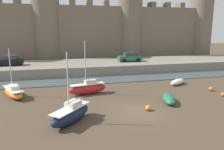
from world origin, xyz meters
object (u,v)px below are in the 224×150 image
object	(u,v)px
rowboat_foreground_right	(178,82)
car_quay_east	(9,61)
sailboat_midflat_centre	(13,92)
mooring_buoy_off_centre	(211,89)
car_quay_centre_east	(130,57)
rowboat_near_channel_left	(169,99)
mooring_buoy_near_shore	(148,108)
sailboat_foreground_centre	(88,88)
sailboat_foreground_left	(71,114)
mooring_buoy_mid_mud	(223,94)

from	to	relation	value
rowboat_foreground_right	car_quay_east	xyz separation A→B (m)	(-22.53, 11.72, 1.91)
sailboat_midflat_centre	mooring_buoy_off_centre	distance (m)	22.28
mooring_buoy_off_centre	car_quay_east	bearing A→B (deg)	148.32
sailboat_midflat_centre	car_quay_centre_east	distance (m)	21.03
rowboat_foreground_right	car_quay_centre_east	xyz separation A→B (m)	(-2.79, 11.48, 1.91)
sailboat_midflat_centre	rowboat_near_channel_left	xyz separation A→B (m)	(15.26, -5.48, -0.16)
rowboat_foreground_right	sailboat_midflat_centre	bearing A→B (deg)	-177.78
rowboat_foreground_right	rowboat_near_channel_left	distance (m)	7.72
mooring_buoy_off_centre	mooring_buoy_near_shore	world-z (taller)	mooring_buoy_near_shore
sailboat_foreground_centre	car_quay_east	bearing A→B (deg)	128.70
sailboat_midflat_centre	mooring_buoy_off_centre	world-z (taller)	sailboat_midflat_centre
rowboat_near_channel_left	car_quay_centre_east	world-z (taller)	car_quay_centre_east
mooring_buoy_off_centre	sailboat_midflat_centre	bearing A→B (deg)	172.69
sailboat_foreground_left	mooring_buoy_mid_mud	bearing A→B (deg)	10.26
car_quay_east	car_quay_centre_east	xyz separation A→B (m)	(19.74, -0.24, 0.00)
mooring_buoy_mid_mud	mooring_buoy_near_shore	bearing A→B (deg)	-167.87
rowboat_near_channel_left	mooring_buoy_near_shore	world-z (taller)	rowboat_near_channel_left
sailboat_midflat_centre	car_quay_centre_east	xyz separation A→B (m)	(17.01, 12.25, 1.72)
mooring_buoy_near_shore	car_quay_east	world-z (taller)	car_quay_east
sailboat_midflat_centre	sailboat_foreground_centre	bearing A→B (deg)	-5.32
mooring_buoy_near_shore	mooring_buoy_off_centre	bearing A→B (deg)	23.51
mooring_buoy_near_shore	sailboat_foreground_left	bearing A→B (deg)	-172.41
rowboat_foreground_right	car_quay_east	world-z (taller)	car_quay_east
sailboat_foreground_left	mooring_buoy_mid_mud	world-z (taller)	sailboat_foreground_left
mooring_buoy_off_centre	sailboat_foreground_left	bearing A→B (deg)	-162.74
mooring_buoy_off_centre	mooring_buoy_near_shore	size ratio (longest dim) A/B	0.97
mooring_buoy_mid_mud	sailboat_foreground_centre	bearing A→B (deg)	163.11
sailboat_midflat_centre	rowboat_near_channel_left	bearing A→B (deg)	-19.75
rowboat_foreground_right	mooring_buoy_off_centre	world-z (taller)	rowboat_foreground_right
car_quay_east	sailboat_foreground_left	bearing A→B (deg)	-67.73
sailboat_foreground_left	rowboat_foreground_right	bearing A→B (deg)	31.61
sailboat_foreground_left	car_quay_centre_east	world-z (taller)	sailboat_foreground_left
mooring_buoy_near_shore	car_quay_centre_east	bearing A→B (deg)	76.60
sailboat_foreground_centre	mooring_buoy_mid_mud	size ratio (longest dim) A/B	13.63
rowboat_near_channel_left	car_quay_centre_east	distance (m)	17.92
sailboat_midflat_centre	car_quay_east	xyz separation A→B (m)	(-2.73, 12.49, 1.72)
mooring_buoy_off_centre	mooring_buoy_mid_mud	bearing A→B (deg)	-94.56
sailboat_foreground_left	sailboat_foreground_centre	bearing A→B (deg)	72.87
sailboat_foreground_centre	sailboat_midflat_centre	size ratio (longest dim) A/B	1.14
rowboat_near_channel_left	mooring_buoy_mid_mud	size ratio (longest dim) A/B	7.47
sailboat_foreground_left	car_quay_east	size ratio (longest dim) A/B	1.34
mooring_buoy_mid_mud	rowboat_foreground_right	bearing A→B (deg)	110.19
mooring_buoy_off_centre	sailboat_foreground_centre	bearing A→B (deg)	171.60
mooring_buoy_near_shore	car_quay_centre_east	size ratio (longest dim) A/B	0.12
rowboat_near_channel_left	mooring_buoy_near_shore	bearing A→B (deg)	-151.22
mooring_buoy_off_centre	car_quay_centre_east	bearing A→B (deg)	108.63
rowboat_foreground_right	car_quay_east	distance (m)	25.47
rowboat_foreground_right	sailboat_foreground_centre	size ratio (longest dim) A/B	0.53
sailboat_foreground_left	mooring_buoy_off_centre	xyz separation A→B (m)	(16.46, 5.11, -0.45)
mooring_buoy_off_centre	rowboat_foreground_right	bearing A→B (deg)	122.50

